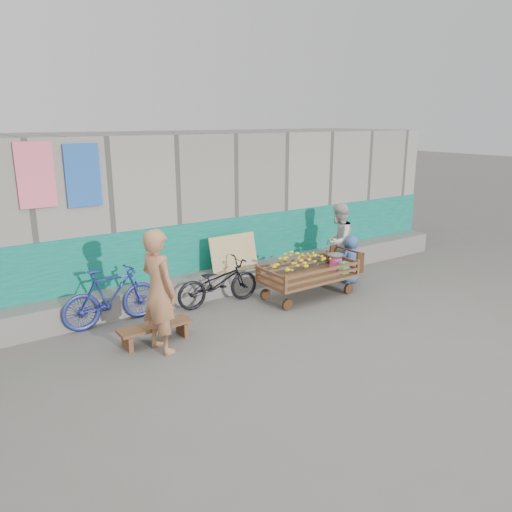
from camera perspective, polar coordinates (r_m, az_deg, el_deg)
ground at (r=7.92m, az=4.36°, el=-9.03°), size 80.00×80.00×0.00m
building_wall at (r=10.80m, az=-9.18°, el=5.61°), size 12.00×3.50×3.00m
banana_cart at (r=9.39m, az=5.85°, el=-1.37°), size 1.98×0.90×0.84m
bench at (r=7.76m, az=-11.44°, el=-8.20°), size 1.11×0.33×0.28m
vendor_man at (r=7.22m, az=-11.03°, el=-3.98°), size 0.57×0.74×1.82m
woman at (r=10.55m, az=9.38°, el=1.68°), size 0.97×0.89×1.60m
child at (r=10.36m, az=10.77°, el=-0.38°), size 0.50×0.33×0.99m
bicycle_dark at (r=9.04m, az=-4.36°, el=-3.02°), size 1.62×0.64×0.84m
bicycle_blue at (r=8.46m, az=-16.20°, el=-4.44°), size 1.62×0.49×0.97m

